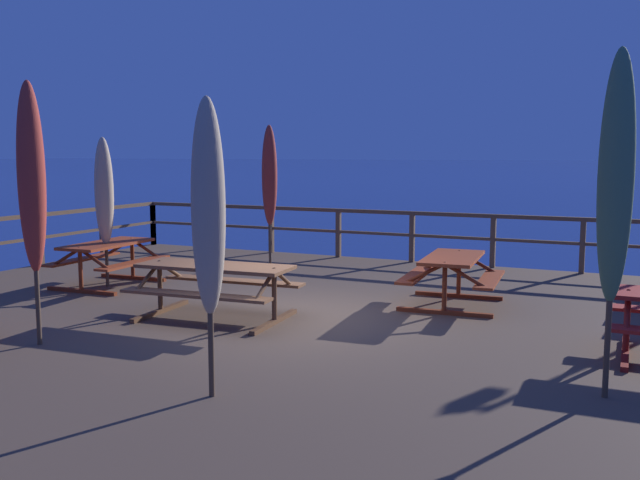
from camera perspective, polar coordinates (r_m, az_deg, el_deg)
ground_plane at (r=10.28m, az=-2.02°, el=-9.63°), size 600.00×600.00×0.00m
wooden_deck at (r=10.19m, az=-2.03°, el=-7.92°), size 13.99×11.34×0.64m
railing_waterside_far at (r=15.06m, az=7.50°, el=1.02°), size 13.79×0.10×1.09m
picnic_table_front_right at (r=12.83m, az=-16.88°, el=-1.14°), size 1.48×1.81×0.78m
picnic_table_back_right at (r=9.97m, az=-8.52°, el=-3.12°), size 2.28×1.55×0.78m
picnic_table_back_left at (r=10.86m, az=10.70°, el=-2.42°), size 1.53×1.75×0.78m
patio_umbrella_short_back at (r=12.66m, az=-17.13°, el=3.74°), size 0.32×0.32×2.59m
patio_umbrella_short_front at (r=7.02m, az=22.90°, el=4.59°), size 0.32×0.32×3.27m
patio_umbrella_tall_back_left at (r=14.66m, az=-4.12°, el=5.20°), size 0.32×0.32×2.90m
patio_umbrella_short_mid at (r=6.59m, az=-9.06°, el=2.54°), size 0.32×0.32×2.84m
patio_umbrella_tall_front at (r=9.01m, az=-22.38°, el=4.61°), size 0.32×0.32×3.17m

